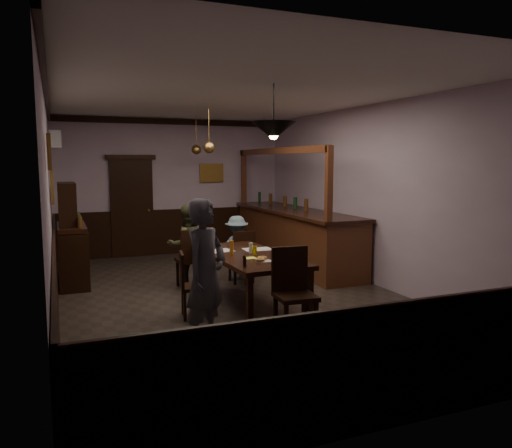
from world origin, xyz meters
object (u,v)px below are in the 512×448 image
dining_table (248,259)px  pendant_brass_far (196,150)px  person_seated_right (237,248)px  person_standing (206,273)px  sideboard (71,244)px  soda_can (255,250)px  person_seated_left (187,245)px  chair_side (190,282)px  pendant_iron (274,131)px  chair_near (293,287)px  chair_far_left (192,256)px  pendant_brass_mid (209,148)px  coffee_cup (285,256)px  chair_far_right (242,254)px  bar_counter (294,235)px

dining_table → pendant_brass_far: pendant_brass_far is taller
dining_table → person_seated_right: 1.62m
person_standing → sideboard: bearing=71.3°
soda_can → person_seated_left: bearing=110.3°
chair_side → pendant_iron: (0.94, -0.58, 1.95)m
soda_can → sideboard: 3.32m
chair_near → pendant_brass_far: pendant_brass_far is taller
chair_far_left → person_standing: bearing=76.5°
sideboard → person_seated_left: bearing=-22.6°
person_seated_right → pendant_brass_mid: pendant_brass_mid is taller
coffee_cup → sideboard: size_ratio=0.05×
person_standing → pendant_iron: (1.03, 0.49, 1.60)m
pendant_iron → dining_table: bearing=92.2°
dining_table → soda_can: size_ratio=18.64×
chair_far_right → pendant_brass_mid: bearing=-57.1°
chair_far_left → sideboard: 2.07m
person_seated_right → coffee_cup: 2.12m
chair_side → bar_counter: bearing=-37.9°
chair_near → pendant_brass_mid: size_ratio=1.29×
person_seated_left → pendant_iron: bearing=102.5°
person_seated_right → sideboard: size_ratio=0.66×
dining_table → bar_counter: size_ratio=0.54×
soda_can → bar_counter: 3.06m
sideboard → bar_counter: size_ratio=0.41×
chair_near → pendant_brass_mid: 3.68m
coffee_cup → person_seated_right: bearing=86.0°
chair_side → person_seated_right: size_ratio=0.78×
person_standing → coffee_cup: 1.52m
chair_far_right → pendant_brass_mid: pendant_brass_mid is taller
person_seated_left → soda_can: size_ratio=11.19×
person_standing → person_seated_right: (1.39, 2.86, -0.27)m
soda_can → sideboard: size_ratio=0.07×
chair_near → person_seated_left: (-0.57, 2.84, 0.10)m
coffee_cup → pendant_brass_mid: bearing=94.8°
coffee_cup → chair_far_left: bearing=112.5°
chair_far_right → soda_can: bearing=79.7°
chair_far_right → pendant_brass_far: bearing=-82.6°
soda_can → chair_near: bearing=-90.7°
chair_far_left → soda_can: chair_far_left is taller
pendant_brass_mid → pendant_iron: bearing=-89.8°
coffee_cup → pendant_iron: (-0.29, -0.26, 1.63)m
person_seated_left → coffee_cup: (0.83, -2.07, 0.13)m
person_seated_right → sideboard: bearing=-10.9°
person_seated_right → bar_counter: bar_counter is taller
sideboard → pendant_brass_far: (2.51, 1.24, 1.61)m
chair_near → pendant_iron: size_ratio=1.55×
person_standing → pendant_brass_mid: bearing=33.8°
chair_far_right → sideboard: sideboard is taller
chair_far_right → chair_near: (-0.33, -2.61, 0.08)m
pendant_brass_mid → person_seated_right: bearing=-45.2°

